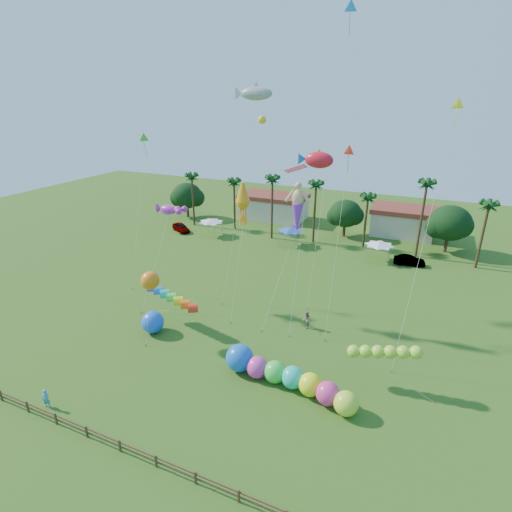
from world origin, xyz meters
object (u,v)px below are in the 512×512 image
at_px(car_a, 181,227).
at_px(caterpillar_inflatable, 284,376).
at_px(car_b, 409,261).
at_px(spectator_a, 46,399).
at_px(spectator_b, 306,320).
at_px(blue_ball, 153,322).

distance_m(car_a, caterpillar_inflatable, 43.73).
relative_size(car_a, caterpillar_inflatable, 0.37).
bearing_deg(car_b, car_a, 82.29).
bearing_deg(caterpillar_inflatable, spectator_a, -140.77).
relative_size(car_a, car_b, 1.03).
height_order(car_a, caterpillar_inflatable, caterpillar_inflatable).
distance_m(car_a, spectator_b, 36.92).
bearing_deg(spectator_a, spectator_b, 28.93).
height_order(spectator_a, caterpillar_inflatable, caterpillar_inflatable).
bearing_deg(car_a, caterpillar_inflatable, -104.30).
relative_size(car_a, spectator_a, 2.73).
bearing_deg(spectator_b, car_b, 133.48).
bearing_deg(caterpillar_inflatable, blue_ball, 179.07).
height_order(car_b, blue_ball, blue_ball).
xyz_separation_m(car_a, spectator_a, (14.98, -40.70, 0.06)).
bearing_deg(blue_ball, car_b, 52.19).
relative_size(car_a, blue_ball, 1.93).
bearing_deg(blue_ball, caterpillar_inflatable, -8.66).
bearing_deg(caterpillar_inflatable, car_b, 84.26).
bearing_deg(car_b, spectator_a, 141.97).
bearing_deg(car_a, car_b, -58.66).
relative_size(spectator_a, blue_ball, 0.71).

